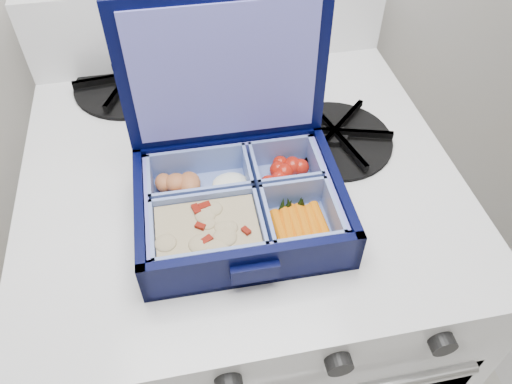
{
  "coord_description": "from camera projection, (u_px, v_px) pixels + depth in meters",
  "views": [
    {
      "loc": [
        -0.4,
        1.16,
        1.4
      ],
      "look_at": [
        -0.32,
        1.57,
        0.95
      ],
      "focal_mm": 35.0,
      "sensor_mm": 36.0,
      "label": 1
    }
  ],
  "objects": [
    {
      "name": "burner_grate_rear",
      "position": [
        130.0,
        80.0,
        0.83
      ],
      "size": [
        0.2,
        0.2,
        0.02
      ],
      "primitive_type": "cylinder",
      "rotation": [
        0.0,
        0.0,
        0.1
      ],
      "color": "black",
      "rests_on": "stove"
    },
    {
      "name": "fork",
      "position": [
        282.0,
        129.0,
        0.76
      ],
      "size": [
        0.11,
        0.17,
        0.01
      ],
      "primitive_type": null,
      "rotation": [
        0.0,
        0.0,
        -0.5
      ],
      "color": "#B5B5B5",
      "rests_on": "stove"
    },
    {
      "name": "bento_box",
      "position": [
        240.0,
        205.0,
        0.62
      ],
      "size": [
        0.25,
        0.2,
        0.06
      ],
      "primitive_type": null,
      "rotation": [
        0.0,
        0.0,
        -0.01
      ],
      "color": "black",
      "rests_on": "stove"
    },
    {
      "name": "stove",
      "position": [
        243.0,
        315.0,
        1.05
      ],
      "size": [
        0.61,
        0.61,
        0.91
      ],
      "primitive_type": null,
      "color": "white",
      "rests_on": "floor"
    },
    {
      "name": "burner_grate",
      "position": [
        334.0,
        134.0,
        0.74
      ],
      "size": [
        0.22,
        0.22,
        0.03
      ],
      "primitive_type": "cylinder",
      "rotation": [
        0.0,
        0.0,
        -0.28
      ],
      "color": "black",
      "rests_on": "stove"
    }
  ]
}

